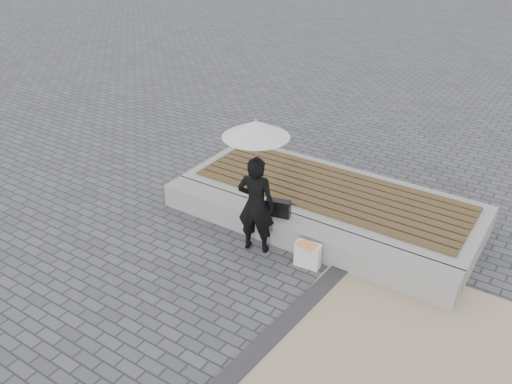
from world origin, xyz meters
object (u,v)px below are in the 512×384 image
woman (256,205)px  parasol (256,129)px  handbag (278,208)px  canvas_tote (308,255)px  seating_ledge (296,233)px

woman → parasol: 1.21m
handbag → canvas_tote: size_ratio=0.98×
parasol → handbag: bearing=75.8°
woman → parasol: parasol is taller
canvas_tote → parasol: bearing=177.5°
seating_ledge → woman: bearing=-136.4°
seating_ledge → handbag: 0.48m
handbag → parasol: bearing=-118.1°
seating_ledge → canvas_tote: (0.42, -0.39, -0.00)m
woman → handbag: woman is taller
parasol → canvas_tote: bearing=2.9°
woman → canvas_tote: bearing=167.5°
woman → parasol: size_ratio=1.29×
seating_ledge → parasol: parasol is taller
parasol → canvas_tote: size_ratio=3.05×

